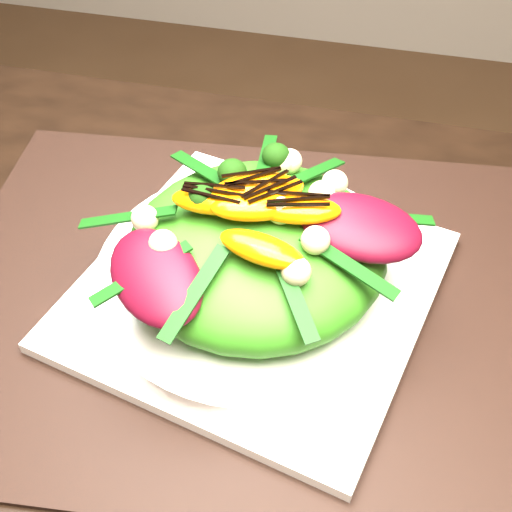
% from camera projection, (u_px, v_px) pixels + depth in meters
% --- Properties ---
extents(placemat, '(0.57, 0.46, 0.00)m').
position_uv_depth(placemat, '(256.00, 295.00, 0.58)').
color(placemat, black).
rests_on(placemat, dining_table).
extents(plate_base, '(0.33, 0.33, 0.01)m').
position_uv_depth(plate_base, '(256.00, 289.00, 0.57)').
color(plate_base, white).
rests_on(plate_base, placemat).
extents(salad_bowl, '(0.34, 0.34, 0.02)m').
position_uv_depth(salad_bowl, '(256.00, 277.00, 0.56)').
color(salad_bowl, white).
rests_on(salad_bowl, plate_base).
extents(lettuce_mound, '(0.21, 0.21, 0.07)m').
position_uv_depth(lettuce_mound, '(256.00, 249.00, 0.54)').
color(lettuce_mound, '#337C17').
rests_on(lettuce_mound, salad_bowl).
extents(radicchio_leaf, '(0.09, 0.06, 0.02)m').
position_uv_depth(radicchio_leaf, '(361.00, 227.00, 0.51)').
color(radicchio_leaf, '#450714').
rests_on(radicchio_leaf, lettuce_mound).
extents(orange_segment, '(0.07, 0.04, 0.02)m').
position_uv_depth(orange_segment, '(255.00, 200.00, 0.51)').
color(orange_segment, orange).
rests_on(orange_segment, lettuce_mound).
extents(broccoli_floret, '(0.04, 0.04, 0.03)m').
position_uv_depth(broccoli_floret, '(200.00, 172.00, 0.53)').
color(broccoli_floret, '#183309').
rests_on(broccoli_floret, lettuce_mound).
extents(macadamia_nut, '(0.03, 0.03, 0.02)m').
position_uv_depth(macadamia_nut, '(302.00, 253.00, 0.48)').
color(macadamia_nut, '#FEF4B3').
rests_on(macadamia_nut, lettuce_mound).
extents(balsamic_drizzle, '(0.04, 0.01, 0.00)m').
position_uv_depth(balsamic_drizzle, '(255.00, 191.00, 0.51)').
color(balsamic_drizzle, black).
rests_on(balsamic_drizzle, orange_segment).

